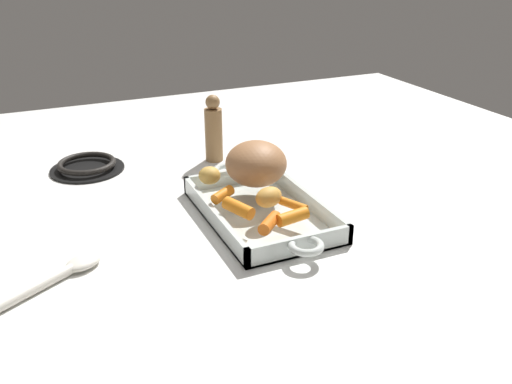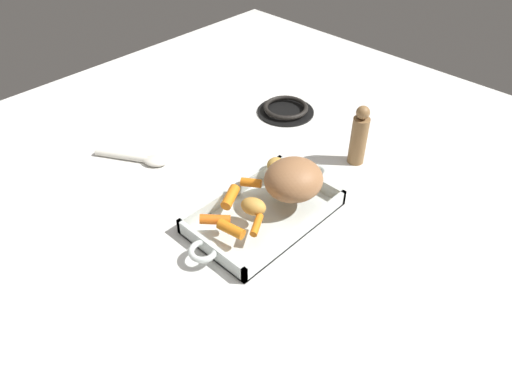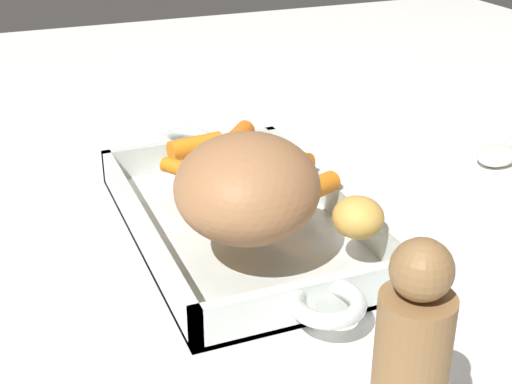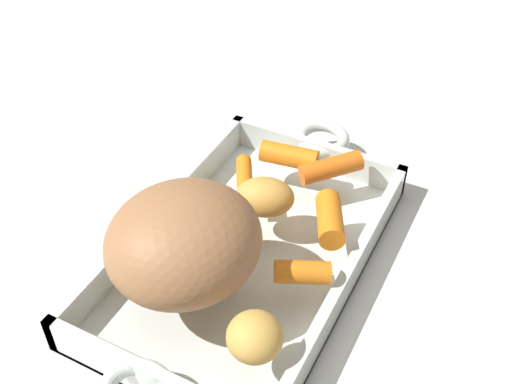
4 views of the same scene
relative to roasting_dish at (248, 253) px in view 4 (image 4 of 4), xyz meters
The scene contains 10 objects.
ground_plane 0.01m from the roasting_dish, ahead, with size 1.89×1.89×0.00m, color white.
roasting_dish is the anchor object (origin of this frame).
pork_roast 0.10m from the roasting_dish, 163.01° to the left, with size 0.13×0.12×0.09m, color #9F6B44.
baby_carrot_long 0.12m from the roasting_dish, ahead, with size 0.02×0.02×0.06m, color orange.
baby_carrot_northwest 0.12m from the roasting_dish, 17.31° to the right, with size 0.02×0.02×0.06m, color orange.
baby_carrot_center_right 0.08m from the roasting_dish, 112.28° to the right, with size 0.02×0.02×0.05m, color orange.
baby_carrot_short 0.08m from the roasting_dish, 56.58° to the right, with size 0.02×0.02×0.06m, color orange.
baby_carrot_center_left 0.08m from the roasting_dish, 30.52° to the left, with size 0.02×0.02×0.06m, color orange.
potato_halved 0.06m from the roasting_dish, ahead, with size 0.06×0.04×0.04m, color gold.
potato_golden_large 0.13m from the roasting_dish, 149.59° to the right, with size 0.04×0.04×0.04m, color gold.
Camera 4 is at (-0.36, -0.19, 0.45)m, focal length 44.30 mm.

